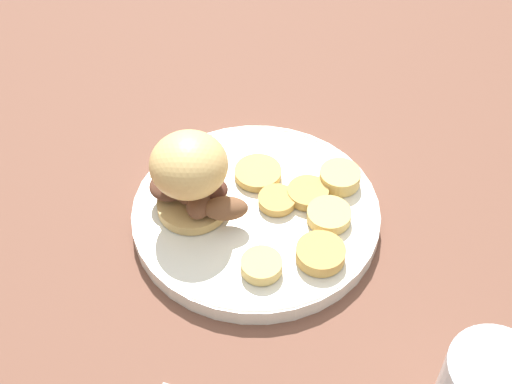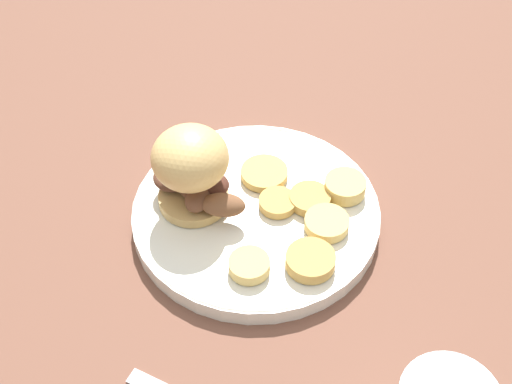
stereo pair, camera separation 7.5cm
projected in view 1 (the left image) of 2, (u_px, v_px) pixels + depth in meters
ground_plane at (256, 220)px, 0.78m from camera, size 4.00×4.00×0.00m
dinner_plate at (256, 213)px, 0.77m from camera, size 0.27×0.27×0.02m
sandwich at (191, 177)px, 0.73m from camera, size 0.10×0.10×0.10m
potato_round_0 at (309, 195)px, 0.77m from camera, size 0.05×0.05×0.01m
potato_round_1 at (321, 254)px, 0.71m from camera, size 0.05×0.05×0.01m
potato_round_2 at (277, 200)px, 0.77m from camera, size 0.04×0.04×0.01m
potato_round_3 at (258, 173)px, 0.79m from camera, size 0.05×0.05×0.01m
potato_round_4 at (340, 177)px, 0.78m from camera, size 0.05×0.05×0.02m
potato_round_5 at (329, 215)px, 0.75m from camera, size 0.05×0.05×0.01m
potato_round_6 at (261, 265)px, 0.71m from camera, size 0.04×0.04×0.01m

